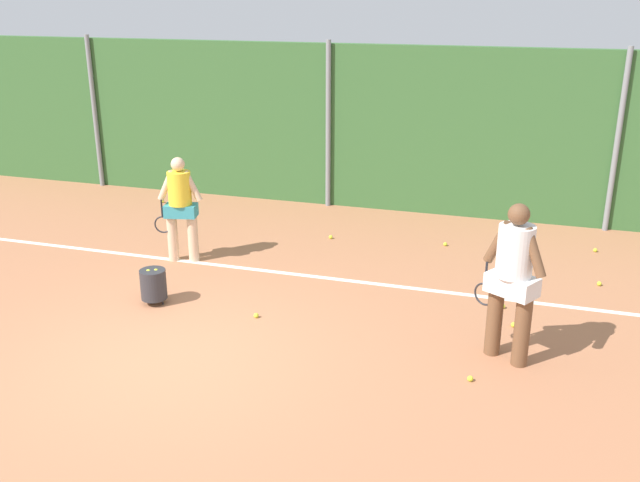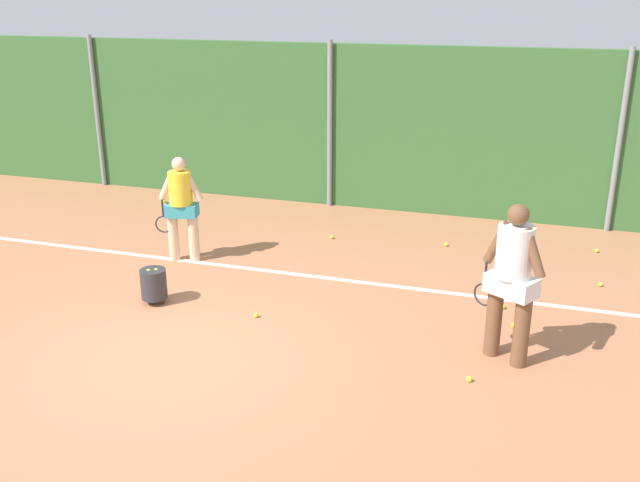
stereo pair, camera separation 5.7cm
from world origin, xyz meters
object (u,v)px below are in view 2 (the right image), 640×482
object	(u,v)px
ball_hopper	(154,284)
tennis_ball_7	(597,251)
tennis_ball_0	(513,325)
tennis_ball_1	(256,315)
tennis_ball_8	(469,379)
tennis_ball_9	(144,274)
tennis_ball_3	(446,244)
tennis_ball_5	(164,201)
tennis_ball_2	(332,237)
player_foreground_near	(512,275)
tennis_ball_4	(600,284)
tennis_ball_6	(503,307)
player_midcourt	(181,204)

from	to	relation	value
ball_hopper	tennis_ball_7	size ratio (longest dim) A/B	7.78
tennis_ball_0	tennis_ball_7	world-z (taller)	same
tennis_ball_1	tennis_ball_7	distance (m)	6.00
tennis_ball_8	tennis_ball_9	distance (m)	5.34
tennis_ball_7	tennis_ball_8	bearing A→B (deg)	-108.12
tennis_ball_3	tennis_ball_0	bearing A→B (deg)	-65.91
tennis_ball_5	tennis_ball_9	size ratio (longest dim) A/B	1.00
tennis_ball_3	tennis_ball_9	size ratio (longest dim) A/B	1.00
tennis_ball_2	tennis_ball_8	bearing A→B (deg)	-55.47
player_foreground_near	tennis_ball_0	bearing A→B (deg)	-64.08
tennis_ball_1	tennis_ball_9	size ratio (longest dim) A/B	1.00
tennis_ball_2	tennis_ball_4	xyz separation A→B (m)	(4.39, -0.83, 0.00)
tennis_ball_1	tennis_ball_2	world-z (taller)	same
player_foreground_near	tennis_ball_6	size ratio (longest dim) A/B	29.12
player_foreground_near	tennis_ball_2	distance (m)	4.83
ball_hopper	tennis_ball_6	xyz separation A→B (m)	(4.66, 1.26, -0.26)
player_foreground_near	tennis_ball_2	bearing A→B (deg)	-17.76
tennis_ball_2	tennis_ball_8	xyz separation A→B (m)	(2.84, -4.13, 0.00)
tennis_ball_8	tennis_ball_5	bearing A→B (deg)	142.28
tennis_ball_7	tennis_ball_9	bearing A→B (deg)	-154.46
tennis_ball_2	tennis_ball_9	distance (m)	3.37
tennis_ball_1	tennis_ball_7	size ratio (longest dim) A/B	1.00
tennis_ball_4	ball_hopper	bearing A→B (deg)	-157.34
tennis_ball_7	tennis_ball_9	xyz separation A→B (m)	(-6.66, -3.18, 0.00)
tennis_ball_9	player_foreground_near	bearing A→B (deg)	-10.13
tennis_ball_3	tennis_ball_7	bearing A→B (deg)	10.37
player_foreground_near	tennis_ball_4	bearing A→B (deg)	-84.63
tennis_ball_6	tennis_ball_8	world-z (taller)	same
tennis_ball_0	tennis_ball_2	world-z (taller)	same
tennis_ball_0	tennis_ball_9	xyz separation A→B (m)	(-5.49, 0.09, 0.00)
ball_hopper	tennis_ball_1	distance (m)	1.55
tennis_ball_3	tennis_ball_5	world-z (taller)	same
ball_hopper	tennis_ball_5	xyz separation A→B (m)	(-2.34, 4.43, -0.26)
tennis_ball_4	tennis_ball_9	distance (m)	6.85
player_midcourt	tennis_ball_1	world-z (taller)	player_midcourt
ball_hopper	tennis_ball_1	world-z (taller)	ball_hopper
ball_hopper	tennis_ball_0	distance (m)	4.89
tennis_ball_2	tennis_ball_7	xyz separation A→B (m)	(4.41, 0.67, 0.00)
player_foreground_near	tennis_ball_8	world-z (taller)	player_foreground_near
tennis_ball_4	tennis_ball_6	bearing A→B (deg)	-136.94
ball_hopper	tennis_ball_5	bearing A→B (deg)	117.87
tennis_ball_0	tennis_ball_9	world-z (taller)	same
tennis_ball_4	player_midcourt	bearing A→B (deg)	-172.16
player_foreground_near	ball_hopper	distance (m)	4.84
tennis_ball_1	tennis_ball_5	size ratio (longest dim) A/B	1.00
player_midcourt	tennis_ball_3	size ratio (longest dim) A/B	25.77
tennis_ball_0	tennis_ball_3	xyz separation A→B (m)	(-1.26, 2.83, 0.00)
tennis_ball_5	ball_hopper	bearing A→B (deg)	-62.13
tennis_ball_2	tennis_ball_9	size ratio (longest dim) A/B	1.00
tennis_ball_1	tennis_ball_3	world-z (taller)	same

